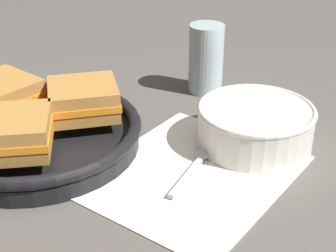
# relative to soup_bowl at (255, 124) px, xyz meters

# --- Properties ---
(ground_plane) EXTENTS (4.00, 4.00, 0.00)m
(ground_plane) POSITION_rel_soup_bowl_xyz_m (-0.12, 0.03, -0.04)
(ground_plane) COLOR #56514C
(napkin) EXTENTS (0.31, 0.28, 0.00)m
(napkin) POSITION_rel_soup_bowl_xyz_m (-0.12, 0.01, -0.03)
(napkin) COLOR white
(napkin) RESTS_ON ground_plane
(soup_bowl) EXTENTS (0.17, 0.17, 0.06)m
(soup_bowl) POSITION_rel_soup_bowl_xyz_m (0.00, 0.00, 0.00)
(soup_bowl) COLOR silver
(soup_bowl) RESTS_ON ground_plane
(spoon) EXTENTS (0.14, 0.07, 0.01)m
(spoon) POSITION_rel_soup_bowl_xyz_m (-0.09, 0.02, -0.03)
(spoon) COLOR silver
(spoon) RESTS_ON napkin
(skillet) EXTENTS (0.39, 0.31, 0.04)m
(skillet) POSITION_rel_soup_bowl_xyz_m (-0.23, 0.22, -0.01)
(skillet) COLOR black
(skillet) RESTS_ON ground_plane
(sandwich_near_left) EXTENTS (0.14, 0.13, 0.05)m
(sandwich_near_left) POSITION_rel_soup_bowl_xyz_m (-0.16, 0.19, 0.03)
(sandwich_near_left) COLOR #B27A38
(sandwich_near_left) RESTS_ON skillet
(sandwich_near_right) EXTENTS (0.10, 0.11, 0.05)m
(sandwich_near_right) POSITION_rel_soup_bowl_xyz_m (-0.24, 0.29, 0.03)
(sandwich_near_right) COLOR #B27A38
(sandwich_near_right) RESTS_ON skillet
(sandwich_far_left) EXTENTS (0.14, 0.14, 0.05)m
(sandwich_far_left) POSITION_rel_soup_bowl_xyz_m (-0.29, 0.17, 0.03)
(sandwich_far_left) COLOR #B27A38
(sandwich_far_left) RESTS_ON skillet
(drinking_glass) EXTENTS (0.06, 0.06, 0.12)m
(drinking_glass) POSITION_rel_soup_bowl_xyz_m (0.09, 0.18, 0.03)
(drinking_glass) COLOR silver
(drinking_glass) RESTS_ON ground_plane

